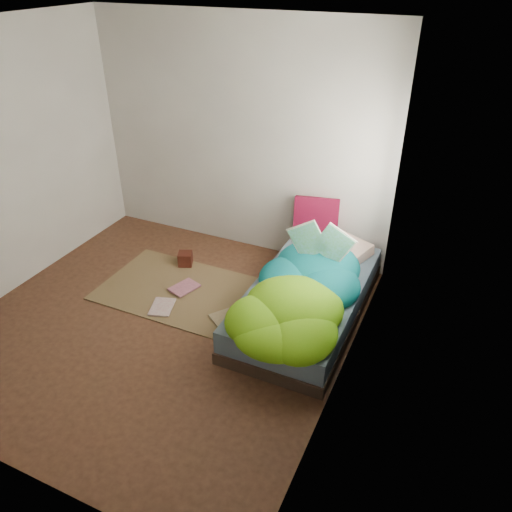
# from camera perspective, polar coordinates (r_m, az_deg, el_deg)

# --- Properties ---
(ground) EXTENTS (3.50, 3.50, 0.00)m
(ground) POSITION_cam_1_polar(r_m,az_deg,el_deg) (4.93, -10.81, -7.59)
(ground) COLOR #412619
(ground) RESTS_ON ground
(room_walls) EXTENTS (3.54, 3.54, 2.62)m
(room_walls) POSITION_cam_1_polar(r_m,az_deg,el_deg) (4.13, -12.84, 10.32)
(room_walls) COLOR beige
(room_walls) RESTS_ON ground
(bed) EXTENTS (1.00, 2.00, 0.34)m
(bed) POSITION_cam_1_polar(r_m,az_deg,el_deg) (4.88, 5.82, -5.07)
(bed) COLOR #3B2B20
(bed) RESTS_ON ground
(duvet) EXTENTS (0.96, 1.84, 0.34)m
(duvet) POSITION_cam_1_polar(r_m,az_deg,el_deg) (4.51, 5.11, -3.09)
(duvet) COLOR #075F72
(duvet) RESTS_ON bed
(rug) EXTENTS (1.60, 1.10, 0.01)m
(rug) POSITION_cam_1_polar(r_m,az_deg,el_deg) (5.35, -8.87, -3.80)
(rug) COLOR brown
(rug) RESTS_ON ground
(pillow_floral) EXTENTS (0.61, 0.51, 0.12)m
(pillow_floral) POSITION_cam_1_polar(r_m,az_deg,el_deg) (5.34, 10.10, 0.97)
(pillow_floral) COLOR white
(pillow_floral) RESTS_ON bed
(pillow_magenta) EXTENTS (0.50, 0.27, 0.48)m
(pillow_magenta) POSITION_cam_1_polar(r_m,az_deg,el_deg) (5.47, 6.87, 4.18)
(pillow_magenta) COLOR #50051E
(pillow_magenta) RESTS_ON bed
(open_book) EXTENTS (0.52, 0.15, 0.31)m
(open_book) POSITION_cam_1_polar(r_m,az_deg,el_deg) (4.66, 7.44, 2.61)
(open_book) COLOR #2D7D29
(open_book) RESTS_ON duvet
(wooden_box) EXTENTS (0.20, 0.20, 0.15)m
(wooden_box) POSITION_cam_1_polar(r_m,az_deg,el_deg) (5.71, -8.08, -0.31)
(wooden_box) COLOR #32140B
(wooden_box) RESTS_ON rug
(floor_book_a) EXTENTS (0.30, 0.35, 0.02)m
(floor_book_a) POSITION_cam_1_polar(r_m,az_deg,el_deg) (5.13, -11.83, -5.65)
(floor_book_a) COLOR beige
(floor_book_a) RESTS_ON rug
(floor_book_b) EXTENTS (0.30, 0.35, 0.03)m
(floor_book_b) POSITION_cam_1_polar(r_m,az_deg,el_deg) (5.41, -8.93, -3.15)
(floor_book_b) COLOR #CA758B
(floor_book_b) RESTS_ON rug
(floor_book_c) EXTENTS (0.40, 0.38, 0.02)m
(floor_book_c) POSITION_cam_1_polar(r_m,az_deg,el_deg) (4.81, -4.68, -7.81)
(floor_book_c) COLOR tan
(floor_book_c) RESTS_ON rug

